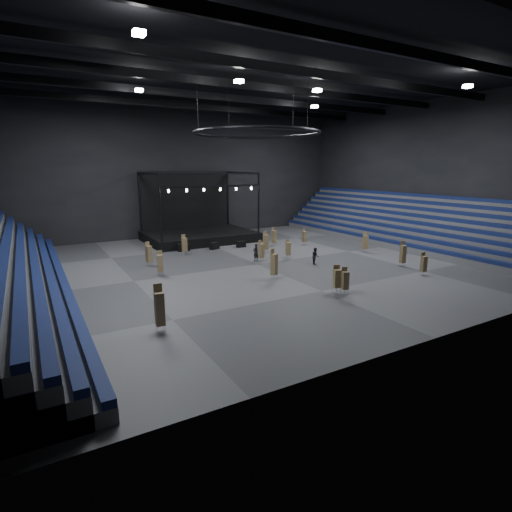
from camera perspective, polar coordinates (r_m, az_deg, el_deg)
floor at (r=41.20m, az=0.11°, el=-1.18°), size 50.00×50.00×0.00m
ceiling at (r=40.82m, az=0.12°, el=24.17°), size 50.00×42.00×0.20m
wall_back at (r=59.12m, az=-10.37°, el=11.64°), size 50.00×0.20×18.00m
wall_front at (r=24.26m, az=26.22°, el=9.35°), size 50.00×0.20×18.00m
wall_right at (r=56.83m, az=22.91°, el=10.83°), size 0.20×42.00×18.00m
bleachers_right at (r=55.80m, az=20.98°, el=3.45°), size 7.20×40.00×6.40m
stage at (r=55.30m, az=-8.38°, el=3.79°), size 14.00×10.00×9.20m
truss_ring at (r=40.12m, az=0.12°, el=17.16°), size 12.30×12.30×5.15m
roof_girders at (r=40.67m, az=0.12°, el=23.06°), size 49.00×30.35×0.70m
floodlights at (r=37.21m, az=3.48°, el=23.08°), size 28.60×16.60×0.25m
flight_case_left at (r=48.27m, az=-10.34°, el=1.22°), size 1.39×0.75×0.90m
flight_case_mid at (r=48.97m, az=-5.98°, el=1.47°), size 1.38×1.05×0.82m
flight_case_right at (r=49.86m, az=-2.16°, el=1.70°), size 1.20×0.69×0.76m
chair_stack_0 at (r=39.90m, az=22.84°, el=-0.99°), size 0.54×0.54×2.15m
chair_stack_1 at (r=32.42m, az=11.51°, el=-3.09°), size 0.68×0.68×2.24m
chair_stack_2 at (r=42.16m, az=0.75°, el=0.80°), size 0.59×0.59×2.28m
chair_stack_3 at (r=51.54m, az=6.90°, el=2.78°), size 0.46×0.46×2.05m
chair_stack_4 at (r=46.06m, az=-10.19°, el=1.66°), size 0.55×0.55×2.34m
chair_stack_5 at (r=50.46m, az=2.57°, el=2.81°), size 0.59×0.59×2.37m
chair_stack_6 at (r=48.41m, az=15.35°, el=1.98°), size 0.66×0.66×2.39m
chair_stack_7 at (r=24.92m, az=-13.62°, el=-7.23°), size 0.58×0.58×3.02m
chair_stack_8 at (r=35.51m, az=2.60°, el=-1.12°), size 0.64×0.64×2.77m
chair_stack_9 at (r=37.61m, az=-13.54°, el=-0.94°), size 0.61×0.61×2.36m
chair_stack_10 at (r=43.81m, az=4.61°, el=1.09°), size 0.52×0.52×2.07m
chair_stack_11 at (r=42.61m, az=20.25°, el=0.32°), size 0.55×0.55×2.61m
chair_stack_12 at (r=46.41m, az=1.43°, el=2.04°), size 0.52×0.52×2.57m
chair_stack_13 at (r=41.61m, az=-15.06°, el=0.35°), size 0.63×0.63×2.49m
chair_stack_14 at (r=32.17m, az=12.61°, el=-3.36°), size 0.60×0.60×2.17m
man_center at (r=42.38m, az=-0.04°, el=0.52°), size 0.78×0.61×1.88m
crew_member at (r=41.60m, az=8.47°, el=0.03°), size 0.92×1.02×1.71m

